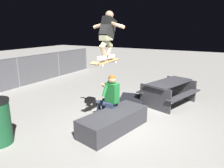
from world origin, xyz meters
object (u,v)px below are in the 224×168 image
skateboard (106,62)px  picnic_table_back (169,89)px  skater_airborne (107,33)px  ledge_box_main (114,121)px  kicker_ramp (131,104)px  person_sitting_on_ledge (109,96)px

skateboard → picnic_table_back: (2.24, -1.04, -1.12)m
skater_airborne → picnic_table_back: (2.18, -1.04, -1.81)m
ledge_box_main → kicker_ramp: ledge_box_main is taller
person_sitting_on_ledge → picnic_table_back: size_ratio=0.64×
skateboard → kicker_ramp: skateboard is taller
ledge_box_main → kicker_ramp: (1.70, 0.31, -0.17)m
kicker_ramp → picnic_table_back: bearing=-50.0°
person_sitting_on_ledge → skateboard: size_ratio=1.24×
skater_airborne → kicker_ramp: (1.36, -0.05, -2.25)m
ledge_box_main → kicker_ramp: 1.73m
person_sitting_on_ledge → ledge_box_main: bearing=-137.6°
picnic_table_back → kicker_ramp: bearing=130.0°
skater_airborne → picnic_table_back: skater_airborne is taller
person_sitting_on_ledge → kicker_ramp: size_ratio=1.00×
kicker_ramp → ledge_box_main: bearing=-169.8°
picnic_table_back → person_sitting_on_ledge: bearing=154.5°
ledge_box_main → skateboard: 1.47m
ledge_box_main → picnic_table_back: 2.63m
person_sitting_on_ledge → skateboard: (-0.09, 0.02, 0.91)m
ledge_box_main → picnic_table_back: (2.52, -0.68, 0.27)m
person_sitting_on_ledge → kicker_ramp: (1.32, -0.04, -0.65)m
kicker_ramp → skateboard: bearing=177.7°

